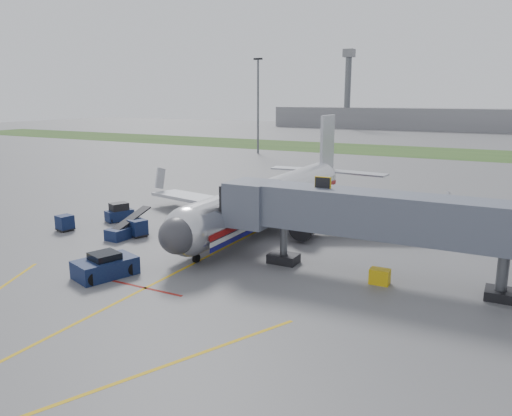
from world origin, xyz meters
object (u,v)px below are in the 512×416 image
at_px(ramp_worker, 192,225).
at_px(pushback_tug, 105,266).
at_px(airliner, 272,198).
at_px(belt_loader, 127,230).
at_px(baggage_tug, 119,213).

bearing_deg(ramp_worker, pushback_tug, -124.93).
relative_size(airliner, belt_loader, 7.34).
xyz_separation_m(baggage_tug, ramp_worker, (9.31, -0.46, -0.02)).
xyz_separation_m(belt_loader, ramp_worker, (4.58, 3.68, 0.23)).
relative_size(pushback_tug, baggage_tug, 1.58).
height_order(pushback_tug, baggage_tug, baggage_tug).
xyz_separation_m(baggage_tug, belt_loader, (4.73, -4.14, -0.25)).
bearing_deg(baggage_tug, airliner, 22.98).
bearing_deg(belt_loader, ramp_worker, 38.77).
relative_size(baggage_tug, ramp_worker, 1.85).
xyz_separation_m(airliner, baggage_tug, (-14.36, -6.09, -1.82)).
bearing_deg(airliner, pushback_tug, -102.05).
height_order(airliner, baggage_tug, airliner).
relative_size(pushback_tug, ramp_worker, 2.92).
distance_m(airliner, baggage_tug, 15.70).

